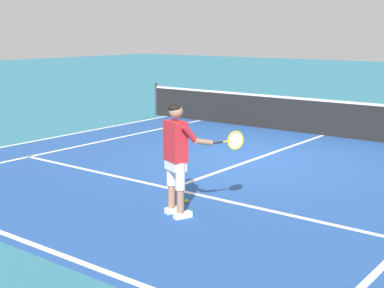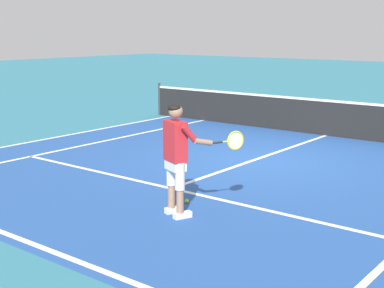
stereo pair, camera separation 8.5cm
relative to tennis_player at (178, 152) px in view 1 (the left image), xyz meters
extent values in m
plane|color=teal|center=(-1.02, 3.88, -0.99)|extent=(80.00, 80.00, 0.00)
cube|color=#234C93|center=(-1.02, 2.69, -0.99)|extent=(10.98, 9.91, 0.00)
cube|color=white|center=(-1.02, -2.06, -0.99)|extent=(10.98, 0.10, 0.01)
cube|color=white|center=(-1.02, 1.05, -0.99)|extent=(8.23, 0.10, 0.01)
cube|color=white|center=(-1.02, 4.25, -0.99)|extent=(0.10, 6.40, 0.01)
cube|color=white|center=(-5.13, 2.69, -0.99)|extent=(0.10, 9.51, 0.01)
cube|color=white|center=(-6.51, 2.69, -0.99)|extent=(0.10, 9.51, 0.01)
cylinder|color=#333338|center=(-6.96, 7.45, -0.45)|extent=(0.08, 0.08, 1.07)
cube|color=black|center=(-1.02, 7.45, -0.53)|extent=(11.84, 0.02, 0.91)
cube|color=white|center=(-1.02, 7.45, -0.05)|extent=(11.84, 0.03, 0.06)
cube|color=white|center=(-0.13, 0.07, -0.94)|extent=(0.21, 0.30, 0.09)
cube|color=white|center=(0.13, -0.04, -0.94)|extent=(0.21, 0.30, 0.09)
cylinder|color=#A37556|center=(-0.15, 0.03, -0.72)|extent=(0.11, 0.11, 0.36)
cylinder|color=silver|center=(-0.15, 0.03, -0.33)|extent=(0.14, 0.14, 0.41)
cylinder|color=#A37556|center=(0.11, -0.08, -0.72)|extent=(0.11, 0.11, 0.36)
cylinder|color=silver|center=(0.11, -0.08, -0.33)|extent=(0.14, 0.14, 0.41)
cube|color=silver|center=(-0.02, -0.02, -0.17)|extent=(0.39, 0.31, 0.20)
cube|color=red|center=(-0.02, -0.02, 0.17)|extent=(0.43, 0.35, 0.60)
cylinder|color=#A37556|center=(-0.24, 0.07, 0.12)|extent=(0.09, 0.09, 0.62)
cylinder|color=red|center=(0.26, -0.04, 0.32)|extent=(0.18, 0.28, 0.29)
cylinder|color=#A37556|center=(0.38, 0.14, 0.18)|extent=(0.18, 0.30, 0.14)
sphere|color=#A37556|center=(-0.01, -0.01, 0.62)|extent=(0.21, 0.21, 0.21)
ellipsoid|color=black|center=(-0.02, -0.03, 0.67)|extent=(0.26, 0.26, 0.12)
cylinder|color=#232326|center=(0.48, 0.34, 0.15)|extent=(0.11, 0.20, 0.03)
cylinder|color=yellow|center=(0.53, 0.48, 0.15)|extent=(0.06, 0.10, 0.02)
torus|color=yellow|center=(0.60, 0.65, 0.15)|extent=(0.14, 0.28, 0.30)
cylinder|color=silver|center=(0.60, 0.65, 0.15)|extent=(0.10, 0.23, 0.25)
sphere|color=#CCE02D|center=(-0.28, 0.57, -0.96)|extent=(0.07, 0.07, 0.07)
camera|label=1|loc=(5.02, -6.17, 1.77)|focal=51.34mm
camera|label=2|loc=(5.09, -6.12, 1.77)|focal=51.34mm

